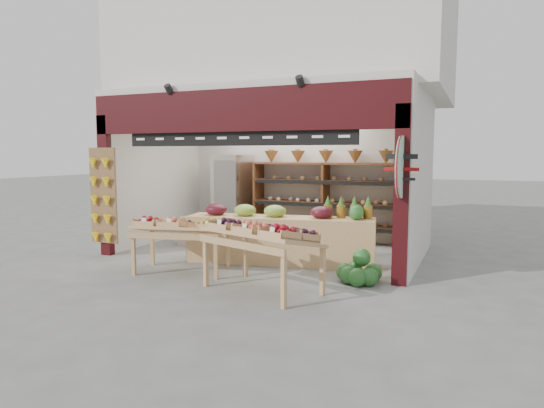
{
  "coord_description": "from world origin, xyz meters",
  "views": [
    {
      "loc": [
        3.78,
        -8.25,
        1.95
      ],
      "look_at": [
        0.33,
        -0.2,
        1.03
      ],
      "focal_mm": 32.0,
      "sensor_mm": 36.0,
      "label": 1
    }
  ],
  "objects_px": {
    "refrigerator": "(233,196)",
    "mid_counter": "(280,238)",
    "display_table_left": "(176,227)",
    "cardboard_stack": "(198,236)",
    "watermelon_pile": "(358,272)",
    "back_shelving": "(326,186)",
    "display_table_right": "(262,233)"
  },
  "relations": [
    {
      "from": "refrigerator",
      "to": "mid_counter",
      "type": "distance_m",
      "value": 3.02
    },
    {
      "from": "display_table_left",
      "to": "mid_counter",
      "type": "bearing_deg",
      "value": 42.77
    },
    {
      "from": "cardboard_stack",
      "to": "watermelon_pile",
      "type": "distance_m",
      "value": 4.08
    },
    {
      "from": "back_shelving",
      "to": "display_table_left",
      "type": "distance_m",
      "value": 3.88
    },
    {
      "from": "cardboard_stack",
      "to": "display_table_left",
      "type": "bearing_deg",
      "value": -67.05
    },
    {
      "from": "cardboard_stack",
      "to": "back_shelving",
      "type": "bearing_deg",
      "value": 34.15
    },
    {
      "from": "display_table_right",
      "to": "watermelon_pile",
      "type": "relative_size",
      "value": 2.76
    },
    {
      "from": "display_table_left",
      "to": "watermelon_pile",
      "type": "height_order",
      "value": "display_table_left"
    },
    {
      "from": "display_table_left",
      "to": "watermelon_pile",
      "type": "relative_size",
      "value": 2.43
    },
    {
      "from": "mid_counter",
      "to": "display_table_right",
      "type": "relative_size",
      "value": 1.82
    },
    {
      "from": "back_shelving",
      "to": "watermelon_pile",
      "type": "bearing_deg",
      "value": -64.61
    },
    {
      "from": "cardboard_stack",
      "to": "display_table_left",
      "type": "xyz_separation_m",
      "value": [
        0.85,
        -2.0,
        0.52
      ]
    },
    {
      "from": "display_table_left",
      "to": "refrigerator",
      "type": "bearing_deg",
      "value": 102.25
    },
    {
      "from": "cardboard_stack",
      "to": "mid_counter",
      "type": "xyz_separation_m",
      "value": [
        2.18,
        -0.77,
        0.23
      ]
    },
    {
      "from": "refrigerator",
      "to": "display_table_left",
      "type": "relative_size",
      "value": 1.17
    },
    {
      "from": "back_shelving",
      "to": "display_table_left",
      "type": "xyz_separation_m",
      "value": [
        -1.46,
        -3.56,
        -0.49
      ]
    },
    {
      "from": "display_table_right",
      "to": "watermelon_pile",
      "type": "bearing_deg",
      "value": 38.85
    },
    {
      "from": "display_table_right",
      "to": "back_shelving",
      "type": "bearing_deg",
      "value": 94.42
    },
    {
      "from": "display_table_right",
      "to": "mid_counter",
      "type": "bearing_deg",
      "value": 104.39
    },
    {
      "from": "mid_counter",
      "to": "watermelon_pile",
      "type": "distance_m",
      "value": 1.8
    },
    {
      "from": "cardboard_stack",
      "to": "display_table_right",
      "type": "distance_m",
      "value": 3.66
    },
    {
      "from": "refrigerator",
      "to": "display_table_right",
      "type": "bearing_deg",
      "value": -47.03
    },
    {
      "from": "back_shelving",
      "to": "display_table_right",
      "type": "bearing_deg",
      "value": -85.58
    },
    {
      "from": "mid_counter",
      "to": "cardboard_stack",
      "type": "bearing_deg",
      "value": 160.48
    },
    {
      "from": "cardboard_stack",
      "to": "display_table_right",
      "type": "bearing_deg",
      "value": -43.52
    },
    {
      "from": "display_table_left",
      "to": "watermelon_pile",
      "type": "distance_m",
      "value": 3.02
    },
    {
      "from": "cardboard_stack",
      "to": "refrigerator",
      "type": "bearing_deg",
      "value": 85.35
    },
    {
      "from": "mid_counter",
      "to": "display_table_left",
      "type": "distance_m",
      "value": 1.83
    },
    {
      "from": "display_table_left",
      "to": "display_table_right",
      "type": "relative_size",
      "value": 0.88
    },
    {
      "from": "refrigerator",
      "to": "watermelon_pile",
      "type": "relative_size",
      "value": 2.84
    },
    {
      "from": "back_shelving",
      "to": "display_table_right",
      "type": "distance_m",
      "value": 4.08
    },
    {
      "from": "watermelon_pile",
      "to": "mid_counter",
      "type": "bearing_deg",
      "value": 154.16
    }
  ]
}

